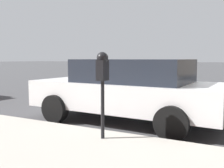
% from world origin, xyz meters
% --- Properties ---
extents(ground_plane, '(220.00, 220.00, 0.00)m').
position_xyz_m(ground_plane, '(0.00, 0.00, 0.00)').
color(ground_plane, '#424244').
extents(parking_meter, '(0.21, 0.19, 1.43)m').
position_xyz_m(parking_meter, '(-2.66, 0.36, 1.23)').
color(parking_meter, black).
rests_on(parking_meter, sidewalk).
extents(car_white, '(2.16, 4.48, 1.45)m').
position_xyz_m(car_white, '(-0.89, 0.71, 0.77)').
color(car_white, silver).
rests_on(car_white, ground_plane).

